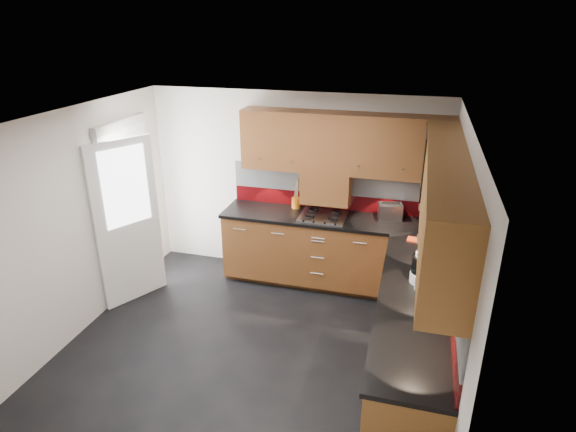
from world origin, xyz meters
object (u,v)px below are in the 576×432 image
(utensil_pot, at_px, (296,201))
(toaster, at_px, (390,211))
(gas_hob, at_px, (323,216))
(food_processor, at_px, (421,269))

(utensil_pot, relative_size, toaster, 1.28)
(gas_hob, relative_size, toaster, 1.81)
(utensil_pot, height_order, toaster, utensil_pot)
(utensil_pot, height_order, food_processor, utensil_pot)
(gas_hob, distance_m, toaster, 0.82)
(gas_hob, height_order, utensil_pot, utensil_pot)
(utensil_pot, bearing_deg, gas_hob, -28.94)
(toaster, bearing_deg, food_processor, -75.36)
(gas_hob, xyz_separation_m, food_processor, (1.18, -1.31, 0.13))
(food_processor, bearing_deg, utensil_pot, 135.93)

